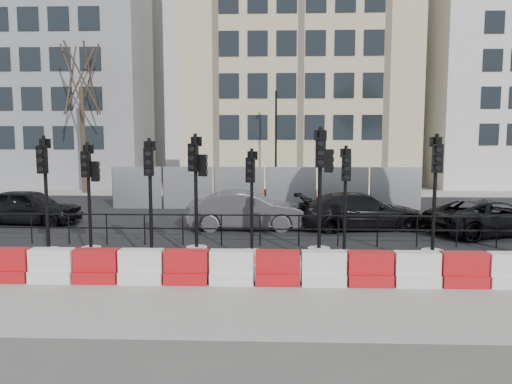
{
  "coord_description": "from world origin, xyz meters",
  "views": [
    {
      "loc": [
        0.46,
        -13.96,
        3.39
      ],
      "look_at": [
        -0.19,
        3.0,
        1.5
      ],
      "focal_mm": 35.0,
      "sensor_mm": 36.0,
      "label": 1
    }
  ],
  "objects_px": {
    "traffic_signal_h": "(433,239)",
    "traffic_signal_d": "(197,232)",
    "traffic_signal_a": "(48,238)",
    "car_a": "(28,207)",
    "car_c": "(361,211)"
  },
  "relations": [
    {
      "from": "traffic_signal_h",
      "to": "traffic_signal_d",
      "type": "bearing_deg",
      "value": 179.54
    },
    {
      "from": "car_a",
      "to": "traffic_signal_d",
      "type": "bearing_deg",
      "value": -121.75
    },
    {
      "from": "traffic_signal_h",
      "to": "traffic_signal_a",
      "type": "bearing_deg",
      "value": -177.97
    },
    {
      "from": "traffic_signal_a",
      "to": "car_c",
      "type": "height_order",
      "value": "traffic_signal_a"
    },
    {
      "from": "traffic_signal_a",
      "to": "traffic_signal_d",
      "type": "height_order",
      "value": "traffic_signal_d"
    },
    {
      "from": "traffic_signal_d",
      "to": "car_a",
      "type": "bearing_deg",
      "value": 160.57
    },
    {
      "from": "traffic_signal_d",
      "to": "car_c",
      "type": "xyz_separation_m",
      "value": [
        5.24,
        4.96,
        -0.15
      ]
    },
    {
      "from": "traffic_signal_d",
      "to": "traffic_signal_a",
      "type": "bearing_deg",
      "value": -157.49
    },
    {
      "from": "traffic_signal_a",
      "to": "traffic_signal_h",
      "type": "height_order",
      "value": "traffic_signal_h"
    },
    {
      "from": "traffic_signal_d",
      "to": "traffic_signal_h",
      "type": "xyz_separation_m",
      "value": [
        6.27,
        -0.14,
        -0.11
      ]
    },
    {
      "from": "car_c",
      "to": "car_a",
      "type": "bearing_deg",
      "value": 78.02
    },
    {
      "from": "traffic_signal_h",
      "to": "car_c",
      "type": "height_order",
      "value": "traffic_signal_h"
    },
    {
      "from": "car_a",
      "to": "traffic_signal_a",
      "type": "bearing_deg",
      "value": -144.26
    },
    {
      "from": "traffic_signal_d",
      "to": "car_c",
      "type": "distance_m",
      "value": 7.21
    },
    {
      "from": "traffic_signal_h",
      "to": "car_c",
      "type": "relative_size",
      "value": 0.7
    }
  ]
}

